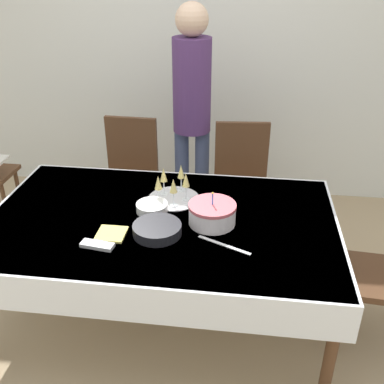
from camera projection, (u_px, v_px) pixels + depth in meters
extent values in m
plane|color=tan|center=(165.00, 316.00, 2.85)|extent=(12.00, 12.00, 0.00)
cube|color=silver|center=(199.00, 45.00, 3.81)|extent=(8.00, 0.05, 2.70)
cube|color=white|center=(161.00, 220.00, 2.52)|extent=(1.93, 1.17, 0.03)
cube|color=white|center=(162.00, 234.00, 2.56)|extent=(1.96, 1.20, 0.21)
cylinder|color=#51331E|center=(330.00, 356.00, 2.13)|extent=(0.06, 0.06, 0.70)
cylinder|color=#51331E|center=(54.00, 217.00, 3.25)|extent=(0.06, 0.06, 0.70)
cylinder|color=#51331E|center=(309.00, 235.00, 3.04)|extent=(0.06, 0.06, 0.70)
cube|color=#51331E|center=(127.00, 191.00, 3.43)|extent=(0.44, 0.44, 0.04)
cube|color=#51331E|center=(132.00, 148.00, 3.47)|extent=(0.40, 0.05, 0.50)
cylinder|color=#51331E|center=(145.00, 231.00, 3.35)|extent=(0.04, 0.04, 0.42)
cylinder|color=#51331E|center=(99.00, 226.00, 3.40)|extent=(0.04, 0.04, 0.42)
cylinder|color=#51331E|center=(157.00, 207.00, 3.66)|extent=(0.04, 0.04, 0.42)
cylinder|color=#51331E|center=(114.00, 203.00, 3.72)|extent=(0.04, 0.04, 0.42)
cube|color=#51331E|center=(241.00, 198.00, 3.33)|extent=(0.46, 0.46, 0.04)
cube|color=#51331E|center=(241.00, 154.00, 3.37)|extent=(0.40, 0.07, 0.50)
cylinder|color=#51331E|center=(266.00, 237.00, 3.27)|extent=(0.04, 0.04, 0.42)
cylinder|color=#51331E|center=(216.00, 236.00, 3.28)|extent=(0.04, 0.04, 0.42)
cylinder|color=#51331E|center=(261.00, 212.00, 3.59)|extent=(0.04, 0.04, 0.42)
cylinder|color=#51331E|center=(216.00, 211.00, 3.60)|extent=(0.04, 0.04, 0.42)
cube|color=#51331E|center=(376.00, 277.00, 2.51)|extent=(0.45, 0.45, 0.04)
cylinder|color=#51331E|center=(339.00, 326.00, 2.50)|extent=(0.04, 0.04, 0.42)
cylinder|color=#51331E|center=(335.00, 284.00, 2.81)|extent=(0.04, 0.04, 0.42)
cylinder|color=white|center=(212.00, 215.00, 2.44)|extent=(0.26, 0.26, 0.10)
cylinder|color=#D15B66|center=(212.00, 206.00, 2.41)|extent=(0.26, 0.26, 0.02)
cylinder|color=#3F72D8|center=(213.00, 199.00, 2.40)|extent=(0.01, 0.01, 0.06)
sphere|color=#F9CC4C|center=(213.00, 193.00, 2.38)|extent=(0.01, 0.01, 0.01)
cylinder|color=silver|center=(174.00, 198.00, 2.71)|extent=(0.31, 0.31, 0.01)
cylinder|color=silver|center=(186.00, 199.00, 2.69)|extent=(0.05, 0.05, 0.00)
cylinder|color=silver|center=(186.00, 192.00, 2.67)|extent=(0.01, 0.01, 0.08)
cone|color=#E0CC72|center=(186.00, 180.00, 2.63)|extent=(0.04, 0.04, 0.08)
cylinder|color=silver|center=(181.00, 190.00, 2.79)|extent=(0.05, 0.05, 0.00)
cylinder|color=silver|center=(181.00, 184.00, 2.77)|extent=(0.01, 0.01, 0.08)
cone|color=#E0CC72|center=(181.00, 171.00, 2.73)|extent=(0.04, 0.04, 0.08)
cylinder|color=silver|center=(164.00, 194.00, 2.75)|extent=(0.05, 0.05, 0.00)
cylinder|color=silver|center=(164.00, 187.00, 2.73)|extent=(0.01, 0.01, 0.08)
cone|color=#E0CC72|center=(163.00, 175.00, 2.69)|extent=(0.04, 0.04, 0.08)
cylinder|color=silver|center=(159.00, 202.00, 2.66)|extent=(0.05, 0.05, 0.00)
cylinder|color=silver|center=(159.00, 195.00, 2.64)|extent=(0.01, 0.01, 0.08)
cone|color=#E0CC72|center=(158.00, 182.00, 2.60)|extent=(0.04, 0.04, 0.08)
cylinder|color=silver|center=(174.00, 205.00, 2.62)|extent=(0.05, 0.05, 0.00)
cylinder|color=silver|center=(174.00, 198.00, 2.60)|extent=(0.01, 0.01, 0.08)
cone|color=#E0CC72|center=(173.00, 185.00, 2.56)|extent=(0.04, 0.04, 0.08)
cylinder|color=black|center=(157.00, 233.00, 2.37)|extent=(0.26, 0.26, 0.01)
cylinder|color=black|center=(157.00, 232.00, 2.36)|extent=(0.26, 0.26, 0.01)
cylinder|color=black|center=(157.00, 231.00, 2.36)|extent=(0.26, 0.26, 0.01)
cylinder|color=black|center=(157.00, 230.00, 2.36)|extent=(0.26, 0.26, 0.01)
cylinder|color=black|center=(157.00, 229.00, 2.35)|extent=(0.26, 0.26, 0.01)
cylinder|color=black|center=(157.00, 228.00, 2.35)|extent=(0.26, 0.26, 0.01)
cylinder|color=black|center=(157.00, 227.00, 2.35)|extent=(0.26, 0.26, 0.01)
cylinder|color=black|center=(157.00, 225.00, 2.34)|extent=(0.26, 0.26, 0.01)
cylinder|color=white|center=(152.00, 211.00, 2.58)|extent=(0.18, 0.18, 0.01)
cylinder|color=white|center=(152.00, 209.00, 2.57)|extent=(0.18, 0.18, 0.01)
cylinder|color=white|center=(152.00, 208.00, 2.57)|extent=(0.18, 0.18, 0.01)
cylinder|color=white|center=(152.00, 207.00, 2.57)|extent=(0.18, 0.18, 0.01)
cylinder|color=white|center=(152.00, 206.00, 2.56)|extent=(0.18, 0.18, 0.01)
cylinder|color=white|center=(152.00, 205.00, 2.56)|extent=(0.18, 0.18, 0.01)
cylinder|color=white|center=(152.00, 204.00, 2.56)|extent=(0.18, 0.18, 0.01)
cube|color=silver|center=(224.00, 245.00, 2.28)|extent=(0.28, 0.14, 0.00)
cube|color=silver|center=(97.00, 245.00, 2.26)|extent=(0.18, 0.08, 0.02)
cube|color=#E0D166|center=(111.00, 234.00, 2.36)|extent=(0.15, 0.15, 0.01)
cylinder|color=#3F4C72|center=(182.00, 180.00, 3.61)|extent=(0.11, 0.11, 0.85)
cylinder|color=#3F4C72|center=(202.00, 181.00, 3.59)|extent=(0.11, 0.11, 0.85)
cylinder|color=#4C2D60|center=(192.00, 86.00, 3.24)|extent=(0.28, 0.28, 0.68)
sphere|color=#D8B293|center=(192.00, 19.00, 3.03)|extent=(0.23, 0.23, 0.23)
cylinder|color=#51331E|center=(7.00, 213.00, 3.46)|extent=(0.03, 0.03, 0.54)
cylinder|color=#51331E|center=(20.00, 199.00, 3.65)|extent=(0.03, 0.03, 0.54)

